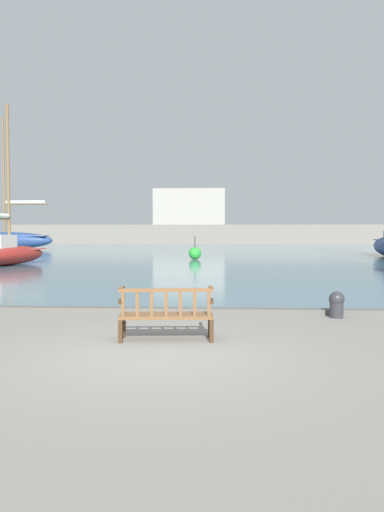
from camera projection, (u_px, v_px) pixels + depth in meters
ground_plane at (155, 355)px, 7.56m from camera, size 160.00×160.00×0.00m
harbor_water at (209, 249)px, 51.44m from camera, size 100.00×80.00×0.08m
quay_edge_kerb at (176, 311)px, 11.40m from camera, size 40.00×0.30×0.12m
park_bench at (166, 313)px, 8.54m from camera, size 1.63×0.64×0.92m
sailboat_mid_starboard at (7, 239)px, 49.68m from camera, size 9.29×2.24×13.00m
sailboat_outer_port at (7, 252)px, 26.17m from camera, size 2.99×5.97×8.43m
mooring_bollard at (337, 304)px, 10.79m from camera, size 0.34×0.34×0.57m
channel_buoy at (195, 253)px, 31.41m from camera, size 0.78×0.78×1.48m
far_breakwater at (207, 229)px, 69.72m from camera, size 56.81×2.40×7.77m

